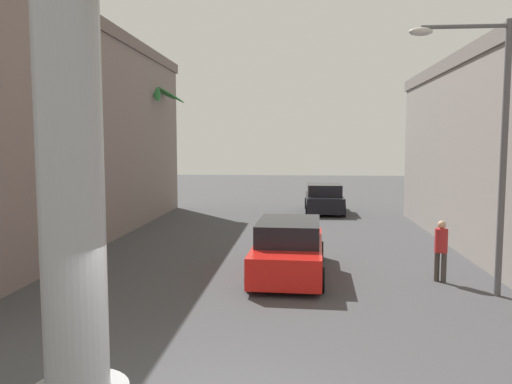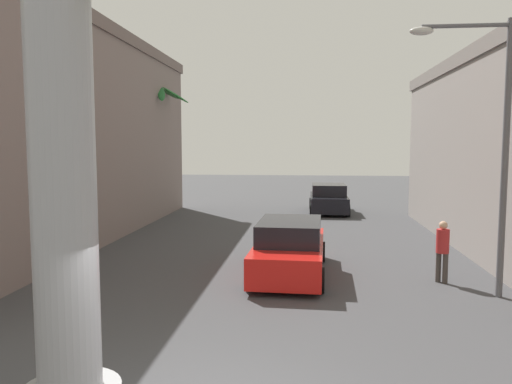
{
  "view_description": "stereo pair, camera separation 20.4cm",
  "coord_description": "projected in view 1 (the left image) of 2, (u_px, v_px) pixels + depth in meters",
  "views": [
    {
      "loc": [
        1.1,
        -6.07,
        3.71
      ],
      "look_at": [
        0.0,
        6.39,
        2.51
      ],
      "focal_mm": 35.0,
      "sensor_mm": 36.0,
      "label": 1
    },
    {
      "loc": [
        1.3,
        -6.05,
        3.71
      ],
      "look_at": [
        0.0,
        6.39,
        2.51
      ],
      "focal_mm": 35.0,
      "sensor_mm": 36.0,
      "label": 2
    }
  ],
  "objects": [
    {
      "name": "ground_plane",
      "position": [
        266.0,
        258.0,
        16.38
      ],
      "size": [
        88.55,
        88.55,
        0.0
      ],
      "primitive_type": "plane",
      "color": "#424244"
    },
    {
      "name": "building_left",
      "position": [
        8.0,
        133.0,
        19.22
      ],
      "size": [
        8.31,
        20.85,
        8.29
      ],
      "color": "slate",
      "rests_on": "ground"
    },
    {
      "name": "street_lamp",
      "position": [
        488.0,
        131.0,
        11.92
      ],
      "size": [
        2.38,
        0.28,
        6.63
      ],
      "color": "#59595E",
      "rests_on": "ground"
    },
    {
      "name": "car_lead",
      "position": [
        289.0,
        249.0,
        14.25
      ],
      "size": [
        2.14,
        4.83,
        1.56
      ],
      "color": "black",
      "rests_on": "ground"
    },
    {
      "name": "car_far",
      "position": [
        324.0,
        199.0,
        27.24
      ],
      "size": [
        2.07,
        4.28,
        1.56
      ],
      "color": "black",
      "rests_on": "ground"
    },
    {
      "name": "palm_tree_far_left",
      "position": [
        155.0,
        139.0,
        25.39
      ],
      "size": [
        2.99,
        2.92,
        6.66
      ],
      "color": "brown",
      "rests_on": "ground"
    },
    {
      "name": "pedestrian_mid_right",
      "position": [
        441.0,
        246.0,
        13.41
      ],
      "size": [
        0.48,
        0.48,
        1.67
      ],
      "color": "#3F3833",
      "rests_on": "ground"
    }
  ]
}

